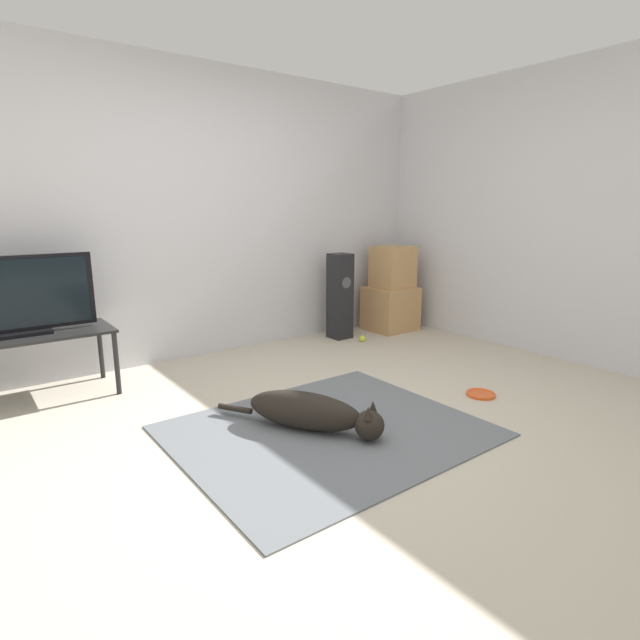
% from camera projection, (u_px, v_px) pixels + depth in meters
% --- Properties ---
extents(ground_plane, '(12.00, 12.00, 0.00)m').
position_uv_depth(ground_plane, '(338.00, 435.00, 2.99)').
color(ground_plane, '#BCB29E').
extents(wall_back, '(8.00, 0.06, 2.55)m').
position_uv_depth(wall_back, '(187.00, 215.00, 4.34)').
color(wall_back, silver).
rests_on(wall_back, ground_plane).
extents(wall_right, '(0.06, 8.00, 2.55)m').
position_uv_depth(wall_right, '(577.00, 215.00, 4.24)').
color(wall_right, silver).
rests_on(wall_right, ground_plane).
extents(area_rug, '(1.77, 1.48, 0.01)m').
position_uv_depth(area_rug, '(328.00, 431.00, 3.04)').
color(area_rug, slate).
rests_on(area_rug, ground_plane).
extents(dog, '(0.63, 0.97, 0.24)m').
position_uv_depth(dog, '(312.00, 412.00, 3.02)').
color(dog, black).
rests_on(dog, area_rug).
extents(frisbee, '(0.21, 0.21, 0.03)m').
position_uv_depth(frisbee, '(481.00, 394.00, 3.62)').
color(frisbee, '#DB511E').
rests_on(frisbee, ground_plane).
extents(cardboard_box_lower, '(0.50, 0.46, 0.48)m').
position_uv_depth(cardboard_box_lower, '(390.00, 308.00, 5.54)').
color(cardboard_box_lower, tan).
rests_on(cardboard_box_lower, ground_plane).
extents(cardboard_box_upper, '(0.39, 0.36, 0.45)m').
position_uv_depth(cardboard_box_upper, '(393.00, 267.00, 5.43)').
color(cardboard_box_upper, tan).
rests_on(cardboard_box_upper, cardboard_box_lower).
extents(floor_speaker, '(0.20, 0.21, 0.88)m').
position_uv_depth(floor_speaker, '(340.00, 296.00, 5.14)').
color(floor_speaker, black).
rests_on(floor_speaker, ground_plane).
extents(tv_stand, '(1.10, 0.51, 0.48)m').
position_uv_depth(tv_stand, '(26.00, 342.00, 3.43)').
color(tv_stand, black).
rests_on(tv_stand, ground_plane).
extents(tv, '(0.93, 0.20, 0.54)m').
position_uv_depth(tv, '(20.00, 296.00, 3.36)').
color(tv, black).
rests_on(tv, tv_stand).
extents(tennis_ball_by_boxes, '(0.07, 0.07, 0.07)m').
position_uv_depth(tennis_ball_by_boxes, '(362.00, 339.00, 5.07)').
color(tennis_ball_by_boxes, '#C6E033').
rests_on(tennis_ball_by_boxes, ground_plane).
extents(tennis_ball_near_speaker, '(0.07, 0.07, 0.07)m').
position_uv_depth(tennis_ball_near_speaker, '(346.00, 333.00, 5.29)').
color(tennis_ball_near_speaker, '#C6E033').
rests_on(tennis_ball_near_speaker, ground_plane).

